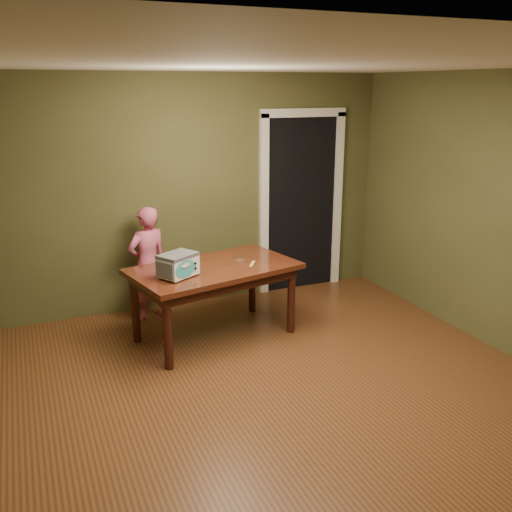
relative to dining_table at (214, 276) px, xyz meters
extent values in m
plane|color=brown|center=(0.18, -1.45, -0.65)|extent=(5.00, 5.00, 0.00)
cube|color=#4D4E29|center=(0.18, 1.05, 0.65)|extent=(4.50, 0.02, 2.60)
cube|color=white|center=(0.18, -1.45, 1.95)|extent=(4.50, 5.00, 0.02)
cube|color=black|center=(1.48, 1.35, 0.40)|extent=(0.90, 0.60, 2.10)
cube|color=black|center=(1.48, 1.04, 0.40)|extent=(0.90, 0.02, 2.10)
cube|color=white|center=(0.98, 1.02, 0.40)|extent=(0.10, 0.06, 2.20)
cube|color=white|center=(1.98, 1.02, 0.40)|extent=(0.10, 0.06, 2.20)
cube|color=white|center=(1.48, 1.02, 1.50)|extent=(1.10, 0.06, 0.10)
cube|color=#3C160D|center=(0.00, 0.00, 0.07)|extent=(1.76, 1.23, 0.05)
cube|color=black|center=(0.00, 0.00, 0.00)|extent=(1.61, 1.08, 0.10)
cylinder|color=black|center=(-0.61, -0.49, -0.30)|extent=(0.08, 0.08, 0.70)
cylinder|color=black|center=(-0.76, 0.19, -0.30)|extent=(0.08, 0.08, 0.70)
cylinder|color=black|center=(0.76, -0.19, -0.30)|extent=(0.08, 0.08, 0.70)
cylinder|color=black|center=(0.61, 0.49, -0.30)|extent=(0.08, 0.08, 0.70)
cylinder|color=#4C4F54|center=(-0.48, -0.32, 0.11)|extent=(0.02, 0.02, 0.01)
cylinder|color=#4C4F54|center=(-0.57, -0.17, 0.11)|extent=(0.02, 0.02, 0.01)
cylinder|color=#4C4F54|center=(-0.24, -0.18, 0.11)|extent=(0.02, 0.02, 0.01)
cylinder|color=#4C4F54|center=(-0.33, -0.03, 0.11)|extent=(0.02, 0.02, 0.01)
cube|color=white|center=(-0.41, -0.18, 0.21)|extent=(0.41, 0.37, 0.19)
cube|color=#4C4F54|center=(-0.41, -0.18, 0.31)|extent=(0.42, 0.38, 0.03)
cube|color=#4C4F54|center=(-0.56, -0.26, 0.21)|extent=(0.12, 0.19, 0.15)
cube|color=#4C4F54|center=(-0.26, -0.09, 0.21)|extent=(0.12, 0.19, 0.15)
ellipsoid|color=teal|center=(-0.37, -0.30, 0.21)|extent=(0.22, 0.13, 0.16)
cylinder|color=black|center=(-0.26, -0.23, 0.23)|extent=(0.03, 0.02, 0.02)
cylinder|color=black|center=(-0.26, -0.23, 0.18)|extent=(0.02, 0.02, 0.02)
cylinder|color=silver|center=(0.29, 0.04, 0.11)|extent=(0.10, 0.10, 0.02)
cylinder|color=#55351C|center=(0.29, 0.04, 0.12)|extent=(0.09, 0.09, 0.01)
cube|color=#E8C664|center=(0.38, -0.07, 0.10)|extent=(0.12, 0.16, 0.01)
imported|color=#C25072|center=(-0.50, 0.75, -0.03)|extent=(0.52, 0.42, 1.24)
camera|label=1|loc=(-1.67, -5.08, 1.80)|focal=40.00mm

